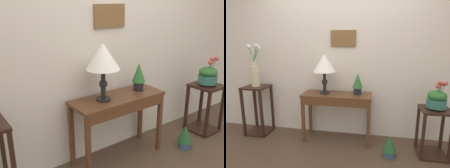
{
  "view_description": "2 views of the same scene",
  "coord_description": "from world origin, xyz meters",
  "views": [
    {
      "loc": [
        -1.65,
        -0.99,
        1.74
      ],
      "look_at": [
        -0.16,
        1.04,
        0.91
      ],
      "focal_mm": 41.77,
      "sensor_mm": 36.0,
      "label": 1
    },
    {
      "loc": [
        0.47,
        -1.65,
        1.5
      ],
      "look_at": [
        -0.06,
        1.19,
        0.87
      ],
      "focal_mm": 30.48,
      "sensor_mm": 36.0,
      "label": 2
    }
  ],
  "objects": [
    {
      "name": "back_wall_with_art",
      "position": [
        0.0,
        1.36,
        1.4
      ],
      "size": [
        9.0,
        0.13,
        2.8
      ],
      "color": "beige",
      "rests_on": "ground"
    },
    {
      "name": "console_table",
      "position": [
        -0.06,
        1.05,
        0.63
      ],
      "size": [
        1.04,
        0.4,
        0.75
      ],
      "color": "#56331E",
      "rests_on": "ground"
    },
    {
      "name": "table_lamp",
      "position": [
        -0.25,
        1.07,
        1.19
      ],
      "size": [
        0.35,
        0.35,
        0.59
      ],
      "color": "black",
      "rests_on": "console_table"
    },
    {
      "name": "potted_plant_on_console",
      "position": [
        0.25,
        1.09,
        0.92
      ],
      "size": [
        0.15,
        0.15,
        0.32
      ],
      "color": "black",
      "rests_on": "console_table"
    },
    {
      "name": "pedestal_stand_left",
      "position": [
        -1.4,
        1.07,
        0.41
      ],
      "size": [
        0.37,
        0.37,
        0.81
      ],
      "color": "black",
      "rests_on": "ground"
    },
    {
      "name": "flower_vase_tall_left",
      "position": [
        -1.4,
        1.07,
        1.04
      ],
      "size": [
        0.18,
        0.2,
        0.68
      ],
      "color": "beige",
      "rests_on": "pedestal_stand_left"
    },
    {
      "name": "pedestal_stand_right",
      "position": [
        1.29,
        0.89,
        0.33
      ],
      "size": [
        0.37,
        0.37,
        0.66
      ],
      "color": "black",
      "rests_on": "ground"
    },
    {
      "name": "planter_bowl_wide_right",
      "position": [
        1.29,
        0.89,
        0.8
      ],
      "size": [
        0.24,
        0.24,
        0.38
      ],
      "color": "#2D665B",
      "rests_on": "pedestal_stand_right"
    },
    {
      "name": "potted_plant_floor",
      "position": [
        0.72,
        0.74,
        0.16
      ],
      "size": [
        0.19,
        0.19,
        0.3
      ],
      "color": "#3D5684",
      "rests_on": "ground"
    }
  ]
}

